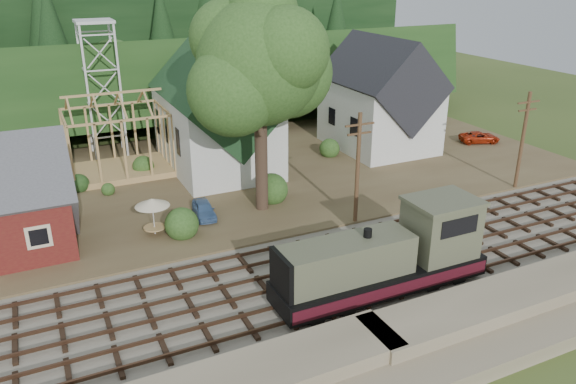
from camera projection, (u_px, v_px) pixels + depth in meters
name	position (u px, v px, depth m)	size (l,w,h in m)	color
ground	(298.00, 282.00, 32.06)	(140.00, 140.00, 0.00)	#384C1E
embankment	(382.00, 373.00, 24.94)	(64.00, 5.00, 1.60)	#7F7259
railroad_bed	(298.00, 281.00, 32.03)	(64.00, 11.00, 0.16)	#726B5B
village_flat	(203.00, 179.00, 47.07)	(64.00, 26.00, 0.30)	brown
hillside	(143.00, 116.00, 67.22)	(70.00, 28.00, 8.00)	#1E3F19
ridge	(120.00, 91.00, 80.62)	(80.00, 20.00, 12.00)	black
church	(217.00, 113.00, 47.37)	(8.40, 15.17, 13.00)	silver
farmhouse	(380.00, 100.00, 53.26)	(8.40, 10.80, 10.60)	silver
timber_frame	(118.00, 140.00, 46.87)	(8.20, 6.20, 6.99)	tan
lattice_tower	(97.00, 48.00, 49.34)	(3.20, 3.20, 12.12)	silver
big_tree	(261.00, 72.00, 37.51)	(10.90, 8.40, 14.70)	#38281E
telegraph_pole_near	(358.00, 167.00, 37.59)	(2.20, 0.28, 8.00)	#4C331E
telegraph_pole_far	(523.00, 140.00, 43.53)	(2.20, 0.28, 8.00)	#4C331E
locomotive	(389.00, 258.00, 30.33)	(12.10, 3.02, 4.84)	black
car_blue	(204.00, 209.00, 39.48)	(1.34, 3.32, 1.13)	#4E74A9
car_red	(480.00, 137.00, 56.01)	(1.82, 3.94, 1.10)	#B62A0E
patio_set	(152.00, 204.00, 36.41)	(2.25, 2.25, 2.51)	silver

